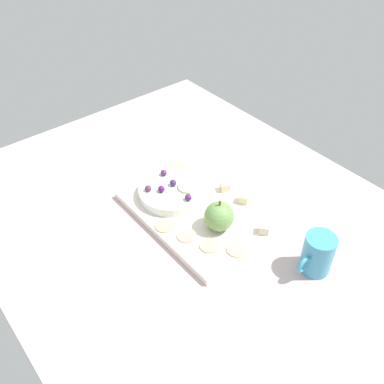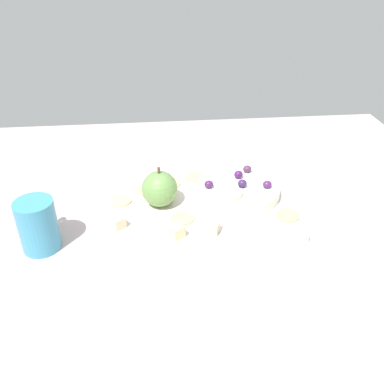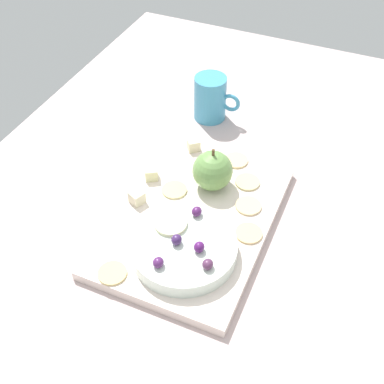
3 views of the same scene
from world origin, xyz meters
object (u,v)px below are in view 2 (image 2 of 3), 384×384
object	(u,v)px
grape_0	(209,184)
grape_4	(247,169)
apple_slice_0	(229,193)
cracker_5	(182,218)
cracker_2	(144,190)
cheese_cube_1	(177,231)
platter	(200,206)
cracker_4	(196,177)
cheese_cube_2	(213,228)
serving_dish	(239,191)
grape_1	(238,175)
cracker_1	(121,202)
cheese_cube_0	(118,223)
grape_2	(267,184)
grape_3	(242,184)
cup	(38,225)
apple_whole	(160,189)
cracker_0	(170,183)
cracker_3	(288,215)

from	to	relation	value
grape_0	grape_4	world-z (taller)	same
apple_slice_0	cracker_5	bearing A→B (deg)	-157.97
cracker_2	cheese_cube_1	bearing A→B (deg)	-70.77
platter	grape_4	world-z (taller)	grape_4
cracker_4	apple_slice_0	size ratio (longest dim) A/B	0.85
cheese_cube_2	cracker_5	distance (cm)	6.96
platter	serving_dish	world-z (taller)	serving_dish
cracker_2	grape_1	world-z (taller)	grape_1
cheese_cube_2	cracker_1	size ratio (longest dim) A/B	0.50
cracker_1	cracker_2	distance (cm)	6.44
cheese_cube_0	cheese_cube_2	bearing A→B (deg)	-10.80
serving_dish	grape_2	distance (cm)	5.89
serving_dish	apple_slice_0	bearing A→B (deg)	-130.92
cheese_cube_0	grape_2	xyz separation A→B (cm)	(29.40, 7.08, 2.15)
cracker_1	grape_3	distance (cm)	24.64
cracker_2	cup	size ratio (longest dim) A/B	0.45
cup	cheese_cube_1	bearing A→B (deg)	-4.49
cheese_cube_2	cracker_2	bearing A→B (deg)	127.38
cracker_1	cup	size ratio (longest dim) A/B	0.45
apple_whole	apple_slice_0	distance (cm)	13.56
cracker_0	cracker_3	bearing A→B (deg)	-33.59
grape_3	apple_slice_0	world-z (taller)	grape_3
serving_dish	grape_0	size ratio (longest dim) A/B	9.22
grape_0	cracker_5	bearing A→B (deg)	-130.95
cheese_cube_0	cracker_5	xyz separation A→B (cm)	(11.90, 1.47, -0.92)
cracker_1	grape_2	world-z (taller)	grape_2
cheese_cube_0	cup	size ratio (longest dim) A/B	0.23
apple_slice_0	cracker_1	bearing A→B (deg)	171.94
cracker_1	grape_4	size ratio (longest dim) A/B	2.48
grape_1	apple_whole	bearing A→B (deg)	-164.96
cracker_3	cup	bearing A→B (deg)	-177.08
cheese_cube_0	cheese_cube_1	xyz separation A→B (cm)	(10.53, -3.74, 0.00)
platter	grape_1	world-z (taller)	grape_1
cracker_4	cracker_1	bearing A→B (deg)	-152.38
apple_whole	grape_4	world-z (taller)	apple_whole
grape_2	grape_3	distance (cm)	4.97
cracker_3	grape_2	xyz separation A→B (cm)	(-2.52, 6.64, 3.07)
apple_whole	platter	bearing A→B (deg)	-0.21
cracker_3	grape_2	world-z (taller)	grape_2
cracker_0	cracker_5	size ratio (longest dim) A/B	1.00
cheese_cube_2	cup	size ratio (longest dim) A/B	0.23
grape_3	apple_whole	bearing A→B (deg)	-177.51
apple_whole	grape_4	xyz separation A→B (cm)	(18.84, 6.79, -0.27)
apple_whole	cup	world-z (taller)	cup
apple_whole	grape_3	world-z (taller)	apple_whole
grape_2	apple_whole	bearing A→B (deg)	-179.91
platter	grape_4	distance (cm)	13.44
cheese_cube_2	cracker_3	size ratio (longest dim) A/B	0.50
cheese_cube_1	grape_2	size ratio (longest dim) A/B	1.24
grape_0	grape_3	world-z (taller)	grape_3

